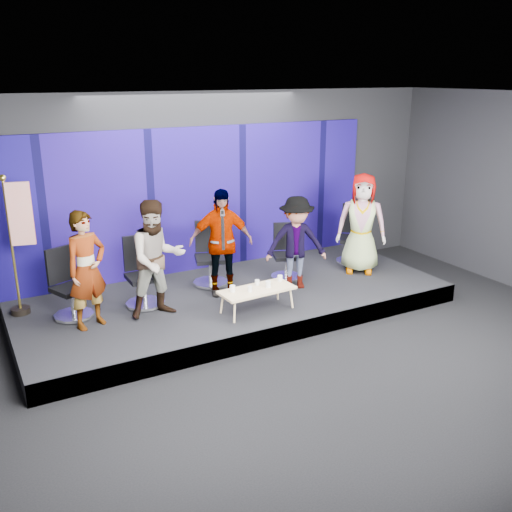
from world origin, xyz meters
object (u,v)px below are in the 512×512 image
object	(u,v)px
chair_a	(70,295)
chair_c	(210,264)
mug_c	(257,282)
flag_stand	(19,242)
panelist_c	(221,242)
mug_b	(250,289)
chair_d	(286,260)
coffee_table	(257,291)
panelist_d	(296,243)
mug_a	(233,289)
chair_b	(143,283)
panelist_a	(87,270)
chair_e	(353,244)
panelist_e	(361,223)
mug_d	(268,284)
panelist_b	(157,259)
mug_e	(280,278)

from	to	relation	value
chair_a	chair_c	bearing A→B (deg)	-15.21
mug_c	flag_stand	xyz separation A→B (m)	(-3.19, 1.45, 0.73)
panelist_c	mug_b	size ratio (longest dim) A/B	20.62
mug_c	chair_d	bearing A→B (deg)	40.35
coffee_table	panelist_d	bearing A→B (deg)	28.55
chair_d	mug_a	world-z (taller)	chair_d
chair_b	chair_d	xyz separation A→B (m)	(2.61, -0.01, -0.04)
chair_d	panelist_d	world-z (taller)	panelist_d
panelist_a	chair_e	bearing A→B (deg)	-16.45
chair_a	mug_b	distance (m)	2.68
panelist_e	mug_d	distance (m)	2.52
mug_a	mug_b	distance (m)	0.26
panelist_c	chair_e	xyz separation A→B (m)	(2.90, 0.25, -0.51)
panelist_b	mug_d	world-z (taller)	panelist_b
panelist_c	chair_b	bearing A→B (deg)	-168.70
panelist_e	chair_b	bearing A→B (deg)	-147.69
chair_a	mug_c	bearing A→B (deg)	-42.82
mug_a	flag_stand	size ratio (longest dim) A/B	0.05
chair_e	mug_b	bearing A→B (deg)	-119.55
mug_a	panelist_a	bearing A→B (deg)	163.40
panelist_d	chair_e	xyz separation A→B (m)	(1.68, 0.60, -0.42)
chair_a	mug_a	world-z (taller)	chair_a
chair_d	coffee_table	size ratio (longest dim) A/B	0.82
mug_b	mug_e	xyz separation A→B (m)	(0.63, 0.18, 0.00)
mug_a	mug_b	xyz separation A→B (m)	(0.23, -0.13, -0.01)
chair_c	chair_e	xyz separation A→B (m)	(2.89, -0.25, 0.01)
panelist_c	panelist_e	bearing A→B (deg)	13.27
panelist_e	coffee_table	xyz separation A→B (m)	(-2.54, -0.72, -0.58)
panelist_d	mug_d	distance (m)	1.12
panelist_a	chair_d	bearing A→B (deg)	-15.76
chair_d	mug_a	distance (m)	1.83
panelist_a	mug_b	xyz separation A→B (m)	(2.21, -0.72, -0.45)
mug_d	chair_b	bearing A→B (deg)	146.31
mug_b	flag_stand	world-z (taller)	flag_stand
mug_d	panelist_e	bearing A→B (deg)	17.30
chair_c	mug_c	distance (m)	1.31
mug_c	flag_stand	world-z (taller)	flag_stand
chair_a	chair_c	size ratio (longest dim) A/B	0.97
chair_e	mug_d	distance (m)	2.83
mug_d	mug_e	bearing A→B (deg)	26.39
chair_b	mug_e	bearing A→B (deg)	-25.65
panelist_c	mug_c	bearing A→B (deg)	-55.10
panelist_d	panelist_b	bearing A→B (deg)	-158.23
chair_c	panelist_e	bearing A→B (deg)	2.80
chair_b	flag_stand	distance (m)	1.90
coffee_table	mug_c	bearing A→B (deg)	60.82
chair_b	mug_e	xyz separation A→B (m)	(1.93, -0.94, 0.04)
chair_a	coffee_table	size ratio (longest dim) A/B	0.89
chair_c	flag_stand	distance (m)	3.07
panelist_c	mug_e	distance (m)	1.13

